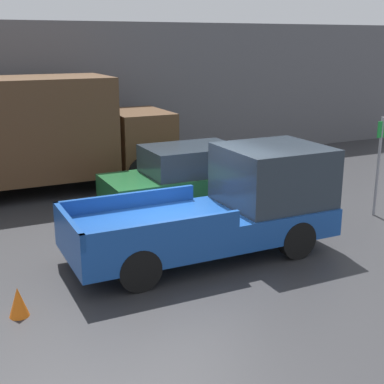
% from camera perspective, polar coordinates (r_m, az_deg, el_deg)
% --- Properties ---
extents(ground_plane, '(60.00, 60.00, 0.00)m').
position_cam_1_polar(ground_plane, '(11.37, 0.63, -6.17)').
color(ground_plane, '#2D2D30').
extents(building_wall, '(28.00, 0.15, 4.87)m').
position_cam_1_polar(building_wall, '(18.59, -11.21, 9.94)').
color(building_wall, '#56565B').
rests_on(building_wall, ground).
extents(pickup_truck, '(5.46, 2.11, 2.15)m').
position_cam_1_polar(pickup_truck, '(11.02, 4.04, -1.44)').
color(pickup_truck, '#194799').
rests_on(pickup_truck, ground).
extents(car, '(4.31, 1.92, 1.64)m').
position_cam_1_polar(car, '(13.99, -0.48, 1.63)').
color(car, '#1E592D').
rests_on(car, ground).
extents(delivery_truck, '(7.69, 2.50, 3.29)m').
position_cam_1_polar(delivery_truck, '(15.88, -17.17, 6.12)').
color(delivery_truck, '#4C331E').
rests_on(delivery_truck, ground).
extents(parking_sign, '(0.30, 0.07, 2.49)m').
position_cam_1_polar(parking_sign, '(13.97, 19.30, 3.13)').
color(parking_sign, gray).
rests_on(parking_sign, ground).
extents(traffic_cone, '(0.32, 0.32, 0.50)m').
position_cam_1_polar(traffic_cone, '(9.13, -18.04, -11.09)').
color(traffic_cone, orange).
rests_on(traffic_cone, ground).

